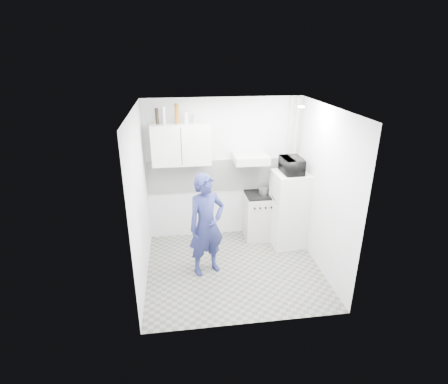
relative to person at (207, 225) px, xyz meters
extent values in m
plane|color=#69695C|center=(0.43, -0.01, -0.83)|extent=(2.80, 2.80, 0.00)
plane|color=white|center=(0.43, -0.01, 1.77)|extent=(2.80, 2.80, 0.00)
plane|color=silver|center=(0.43, 1.24, 0.47)|extent=(2.80, 0.00, 2.80)
plane|color=silver|center=(-0.97, -0.01, 0.47)|extent=(0.00, 2.60, 2.60)
plane|color=silver|center=(1.83, -0.01, 0.47)|extent=(0.00, 2.60, 2.60)
imported|color=navy|center=(0.00, 0.00, 0.00)|extent=(0.71, 0.60, 1.66)
cube|color=#BBB6B1|center=(1.07, 0.99, -0.40)|extent=(0.53, 0.53, 0.85)
cube|color=silver|center=(1.53, 0.67, -0.14)|extent=(0.61, 0.61, 1.38)
cube|color=black|center=(1.07, 0.99, 0.04)|extent=(0.51, 0.51, 0.03)
cylinder|color=silver|center=(1.14, 1.00, 0.10)|extent=(0.16, 0.16, 0.09)
imported|color=black|center=(1.53, 0.67, 0.68)|extent=(0.50, 0.35, 0.27)
cylinder|color=black|center=(-0.69, 1.06, 1.50)|extent=(0.06, 0.06, 0.26)
cylinder|color=silver|center=(-0.58, 1.06, 1.51)|extent=(0.07, 0.07, 0.28)
cylinder|color=brown|center=(-0.36, 1.06, 1.53)|extent=(0.07, 0.07, 0.33)
cylinder|color=#B2B7BC|center=(-0.22, 1.06, 1.47)|extent=(0.08, 0.08, 0.20)
cylinder|color=silver|center=(-0.09, 1.06, 1.44)|extent=(0.08, 0.08, 0.15)
cube|color=silver|center=(-0.32, 1.06, 1.02)|extent=(1.00, 0.35, 0.70)
cube|color=#BBB6B1|center=(0.88, 0.99, 0.74)|extent=(0.60, 0.50, 0.14)
cube|color=white|center=(0.43, 1.22, 0.37)|extent=(2.74, 0.03, 0.60)
cylinder|color=#BBB6B1|center=(1.73, 1.16, 0.47)|extent=(0.05, 0.05, 2.60)
cylinder|color=#BBB6B1|center=(1.61, 1.16, 0.47)|extent=(0.04, 0.04, 2.60)
cylinder|color=white|center=(1.43, 0.19, 1.74)|extent=(0.10, 0.10, 0.02)
camera|label=1|loc=(-0.39, -4.78, 2.51)|focal=28.00mm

